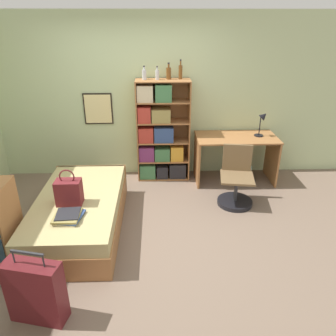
{
  "coord_description": "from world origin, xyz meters",
  "views": [
    {
      "loc": [
        0.31,
        -3.57,
        2.49
      ],
      "look_at": [
        0.44,
        0.19,
        0.75
      ],
      "focal_mm": 35.0,
      "sensor_mm": 36.0,
      "label": 1
    }
  ],
  "objects_px": {
    "bottle_green": "(144,74)",
    "bottle_clear": "(169,73)",
    "bottle_blue": "(180,72)",
    "book_stack_on_bed": "(68,216)",
    "desk_chair": "(236,186)",
    "waste_bin": "(243,174)",
    "bottle_brown": "(157,75)",
    "desk_lamp": "(263,120)",
    "handbag": "(69,192)",
    "desk": "(235,150)",
    "bookcase": "(160,136)",
    "bed": "(80,212)",
    "suitcase": "(36,292)"
  },
  "relations": [
    {
      "from": "bottle_green",
      "to": "bottle_clear",
      "type": "bearing_deg",
      "value": 3.72
    },
    {
      "from": "bottle_blue",
      "to": "bottle_clear",
      "type": "bearing_deg",
      "value": -177.43
    },
    {
      "from": "book_stack_on_bed",
      "to": "desk_chair",
      "type": "bearing_deg",
      "value": 26.4
    },
    {
      "from": "waste_bin",
      "to": "book_stack_on_bed",
      "type": "bearing_deg",
      "value": -144.4
    },
    {
      "from": "bottle_brown",
      "to": "desk_lamp",
      "type": "bearing_deg",
      "value": -4.75
    },
    {
      "from": "book_stack_on_bed",
      "to": "bottle_clear",
      "type": "relative_size",
      "value": 1.47
    },
    {
      "from": "book_stack_on_bed",
      "to": "bottle_green",
      "type": "xyz_separation_m",
      "value": [
        0.82,
        1.97,
        1.22
      ]
    },
    {
      "from": "bottle_clear",
      "to": "bottle_brown",
      "type": "bearing_deg",
      "value": -166.74
    },
    {
      "from": "handbag",
      "to": "bottle_green",
      "type": "relative_size",
      "value": 2.19
    },
    {
      "from": "bottle_green",
      "to": "desk",
      "type": "distance_m",
      "value": 1.87
    },
    {
      "from": "bookcase",
      "to": "waste_bin",
      "type": "distance_m",
      "value": 1.52
    },
    {
      "from": "bookcase",
      "to": "bottle_clear",
      "type": "height_order",
      "value": "bottle_clear"
    },
    {
      "from": "desk",
      "to": "bottle_green",
      "type": "bearing_deg",
      "value": 172.92
    },
    {
      "from": "bookcase",
      "to": "desk",
      "type": "height_order",
      "value": "bookcase"
    },
    {
      "from": "bookcase",
      "to": "desk_lamp",
      "type": "xyz_separation_m",
      "value": [
        1.62,
        -0.13,
        0.29
      ]
    },
    {
      "from": "bottle_clear",
      "to": "bottle_green",
      "type": "bearing_deg",
      "value": -176.28
    },
    {
      "from": "bottle_green",
      "to": "desk",
      "type": "height_order",
      "value": "bottle_green"
    },
    {
      "from": "desk_lamp",
      "to": "bottle_green",
      "type": "bearing_deg",
      "value": 175.23
    },
    {
      "from": "bed",
      "to": "handbag",
      "type": "relative_size",
      "value": 4.3
    },
    {
      "from": "waste_bin",
      "to": "bed",
      "type": "bearing_deg",
      "value": -153.06
    },
    {
      "from": "bed",
      "to": "bottle_clear",
      "type": "distance_m",
      "value": 2.43
    },
    {
      "from": "bed",
      "to": "desk_chair",
      "type": "distance_m",
      "value": 2.2
    },
    {
      "from": "handbag",
      "to": "desk",
      "type": "xyz_separation_m",
      "value": [
        2.32,
        1.46,
        -0.08
      ]
    },
    {
      "from": "bottle_green",
      "to": "waste_bin",
      "type": "bearing_deg",
      "value": -8.81
    },
    {
      "from": "bed",
      "to": "bottle_brown",
      "type": "xyz_separation_m",
      "value": [
        1.02,
        1.46,
        1.48
      ]
    },
    {
      "from": "handbag",
      "to": "desk",
      "type": "distance_m",
      "value": 2.74
    },
    {
      "from": "desk",
      "to": "desk_chair",
      "type": "distance_m",
      "value": 0.8
    },
    {
      "from": "suitcase",
      "to": "waste_bin",
      "type": "distance_m",
      "value": 3.63
    },
    {
      "from": "book_stack_on_bed",
      "to": "bookcase",
      "type": "bearing_deg",
      "value": 61.89
    },
    {
      "from": "bottle_brown",
      "to": "desk_lamp",
      "type": "xyz_separation_m",
      "value": [
        1.64,
        -0.14,
        -0.68
      ]
    },
    {
      "from": "handbag",
      "to": "bottle_clear",
      "type": "distance_m",
      "value": 2.35
    },
    {
      "from": "book_stack_on_bed",
      "to": "bed",
      "type": "bearing_deg",
      "value": 90.24
    },
    {
      "from": "bed",
      "to": "desk_chair",
      "type": "height_order",
      "value": "desk_chair"
    },
    {
      "from": "desk_chair",
      "to": "desk_lamp",
      "type": "bearing_deg",
      "value": 55.17
    },
    {
      "from": "bottle_green",
      "to": "bottle_blue",
      "type": "distance_m",
      "value": 0.55
    },
    {
      "from": "bottle_clear",
      "to": "waste_bin",
      "type": "height_order",
      "value": "bottle_clear"
    },
    {
      "from": "suitcase",
      "to": "bottle_blue",
      "type": "relative_size",
      "value": 2.57
    },
    {
      "from": "bookcase",
      "to": "bottle_blue",
      "type": "relative_size",
      "value": 5.63
    },
    {
      "from": "bed",
      "to": "bookcase",
      "type": "relative_size",
      "value": 1.18
    },
    {
      "from": "desk_lamp",
      "to": "desk_chair",
      "type": "xyz_separation_m",
      "value": [
        -0.53,
        -0.76,
        -0.77
      ]
    },
    {
      "from": "bed",
      "to": "bottle_blue",
      "type": "xyz_separation_m",
      "value": [
        1.37,
        1.5,
        1.51
      ]
    },
    {
      "from": "desk_lamp",
      "to": "waste_bin",
      "type": "height_order",
      "value": "desk_lamp"
    },
    {
      "from": "bottle_brown",
      "to": "bookcase",
      "type": "bearing_deg",
      "value": -20.18
    },
    {
      "from": "suitcase",
      "to": "waste_bin",
      "type": "xyz_separation_m",
      "value": [
        2.49,
        2.64,
        -0.17
      ]
    },
    {
      "from": "bottle_clear",
      "to": "bottle_blue",
      "type": "bearing_deg",
      "value": 2.57
    },
    {
      "from": "suitcase",
      "to": "bottle_green",
      "type": "bearing_deg",
      "value": 72.6
    },
    {
      "from": "handbag",
      "to": "desk_chair",
      "type": "xyz_separation_m",
      "value": [
        2.18,
        0.72,
        -0.36
      ]
    },
    {
      "from": "bookcase",
      "to": "bottle_clear",
      "type": "relative_size",
      "value": 6.69
    },
    {
      "from": "bottle_brown",
      "to": "desk",
      "type": "height_order",
      "value": "bottle_brown"
    },
    {
      "from": "desk_chair",
      "to": "waste_bin",
      "type": "relative_size",
      "value": 3.09
    }
  ]
}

